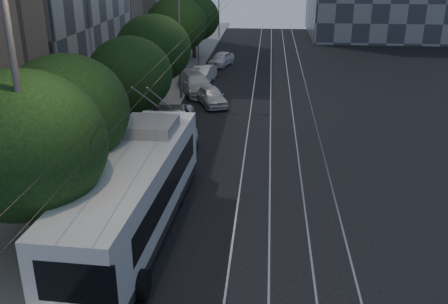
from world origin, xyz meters
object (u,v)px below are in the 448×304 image
object	(u,v)px
trolleybus	(135,193)
car_white_b	(196,84)
car_white_a	(211,96)
car_white_d	(221,59)
streetlamp_near	(33,95)
car_white_c	(202,74)
streetlamp_far	(184,10)
pickup_silver	(172,124)

from	to	relation	value
trolleybus	car_white_b	distance (m)	21.75
trolleybus	car_white_a	world-z (taller)	trolleybus
car_white_a	car_white_b	bearing A→B (deg)	93.47
car_white_d	trolleybus	bearing A→B (deg)	-74.75
car_white_b	streetlamp_near	size ratio (longest dim) A/B	0.48
car_white_b	car_white_d	distance (m)	10.99
trolleybus	car_white_c	world-z (taller)	trolleybus
trolleybus	streetlamp_far	size ratio (longest dim) A/B	1.13
streetlamp_near	streetlamp_far	distance (m)	23.48
pickup_silver	car_white_b	bearing A→B (deg)	78.78
trolleybus	car_white_c	distance (m)	25.45
car_white_b	car_white_d	xyz separation A→B (m)	(0.98, 10.95, -0.09)
car_white_c	car_white_a	bearing A→B (deg)	-67.74
streetlamp_near	pickup_silver	bearing A→B (deg)	86.07
car_white_d	streetlamp_far	size ratio (longest dim) A/B	0.36
car_white_a	car_white_d	distance (m)	14.19
pickup_silver	car_white_a	bearing A→B (deg)	66.29
car_white_a	car_white_b	world-z (taller)	car_white_b
pickup_silver	car_white_a	world-z (taller)	pickup_silver
car_white_c	streetlamp_far	distance (m)	8.33
pickup_silver	streetlamp_far	world-z (taller)	streetlamp_far
car_white_a	streetlamp_far	bearing A→B (deg)	127.17
car_white_c	car_white_d	world-z (taller)	car_white_c
streetlamp_far	car_white_a	bearing A→B (deg)	-29.99
car_white_d	streetlamp_near	world-z (taller)	streetlamp_near
trolleybus	car_white_d	distance (m)	32.68
pickup_silver	streetlamp_near	bearing A→B (deg)	-105.15
pickup_silver	streetlamp_near	distance (m)	16.19
streetlamp_far	streetlamp_near	bearing A→B (deg)	-91.38
car_white_b	streetlamp_far	xyz separation A→B (m)	(-0.47, -2.04, 5.96)
pickup_silver	streetlamp_far	distance (m)	10.27
car_white_b	car_white_c	size ratio (longest dim) A/B	1.23
car_white_d	streetlamp_far	bearing A→B (deg)	-80.60
pickup_silver	car_white_d	xyz separation A→B (m)	(0.98, 21.40, -0.20)
car_white_d	pickup_silver	bearing A→B (deg)	-76.85
trolleybus	pickup_silver	bearing A→B (deg)	95.96
pickup_silver	streetlamp_near	size ratio (longest dim) A/B	0.57
pickup_silver	streetlamp_far	size ratio (longest dim) A/B	0.56
trolleybus	car_white_d	bearing A→B (deg)	91.98
car_white_b	streetlamp_far	bearing A→B (deg)	-125.50
pickup_silver	car_white_c	distance (m)	14.15
pickup_silver	car_white_c	bearing A→B (deg)	78.78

